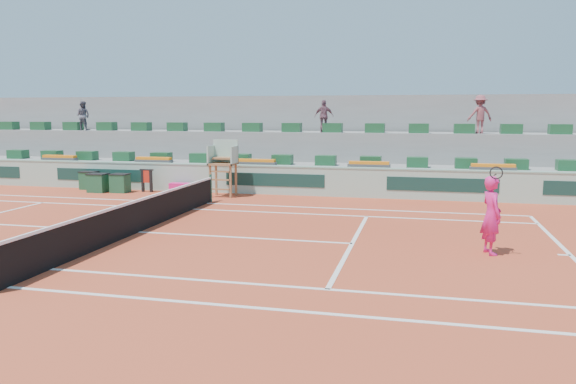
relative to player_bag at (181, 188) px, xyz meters
name	(u,v)px	position (x,y,z in m)	size (l,w,h in m)	color
ground	(139,232)	(2.19, -7.95, -0.22)	(90.00, 90.00, 0.00)	#AA3A20
seating_tier_lower	(247,174)	(2.19, 2.75, 0.38)	(36.00, 4.00, 1.20)	gray
seating_tier_upper	(256,157)	(2.19, 4.35, 1.08)	(36.00, 2.40, 2.60)	gray
stadium_back_wall	(265,138)	(2.19, 5.95, 1.98)	(36.00, 0.40, 4.40)	gray
player_bag	(181,188)	(0.00, 0.00, 0.00)	(0.99, 0.44, 0.44)	#E71E7D
spectator_left	(83,116)	(-7.07, 3.59, 3.14)	(0.74, 0.58, 1.53)	#50515D
spectator_mid	(324,116)	(5.79, 3.59, 3.15)	(0.90, 0.37, 1.53)	#79505F
spectator_right	(480,114)	(12.85, 3.85, 3.24)	(1.11, 0.64, 1.72)	#89444B
court_lines	(139,232)	(2.19, -7.95, -0.21)	(23.89, 11.09, 0.01)	white
tennis_net	(138,215)	(2.19, -7.95, 0.31)	(0.10, 11.97, 1.10)	black
advertising_hoarding	(232,179)	(2.21, 0.55, 0.41)	(36.00, 0.34, 1.26)	#99C1AD
umpire_chair	(224,160)	(2.19, -0.45, 1.32)	(1.10, 0.90, 2.40)	brown
seat_row_lower	(241,159)	(2.19, 1.85, 1.20)	(32.90, 0.60, 0.44)	#1A4E2A
seat_row_upper	(252,127)	(2.19, 3.75, 2.60)	(32.90, 0.60, 0.44)	#1A4E2A
flower_planters	(204,161)	(0.69, 1.05, 1.11)	(26.80, 0.36, 0.28)	#494949
drink_cooler_a	(120,183)	(-2.71, -0.48, 0.20)	(0.77, 0.67, 0.84)	#1A4E2F
drink_cooler_b	(98,183)	(-3.71, -0.63, 0.20)	(0.83, 0.72, 0.84)	#1A4E2F
drink_cooler_c	(90,180)	(-4.64, 0.14, 0.20)	(0.78, 0.67, 0.84)	#1A4E2F
towel_rack	(147,179)	(-1.61, -0.09, 0.38)	(0.65, 0.11, 1.03)	black
tennis_player	(491,215)	(12.11, -8.24, 0.78)	(0.69, 0.98, 2.28)	#E71E7D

